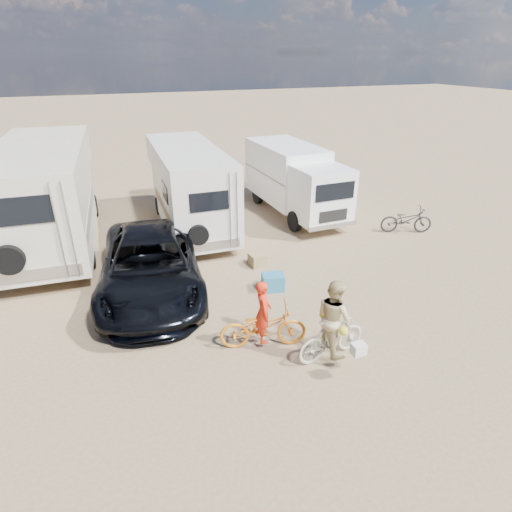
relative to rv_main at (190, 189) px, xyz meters
name	(u,v)px	position (x,y,z in m)	size (l,w,h in m)	color
ground	(268,324)	(0.23, -7.08, -1.55)	(140.00, 140.00, 0.00)	#957A59
rv_main	(190,189)	(0.00, 0.00, 0.00)	(2.21, 6.58, 3.10)	white
rv_left	(47,197)	(-4.89, 0.40, 0.17)	(2.80, 8.19, 3.43)	beige
box_truck	(295,182)	(4.45, 0.05, -0.18)	(2.08, 6.00, 2.74)	white
dark_suv	(151,265)	(-2.19, -4.32, -0.73)	(2.73, 5.91, 1.64)	black
bike_man	(263,327)	(-0.23, -7.83, -1.02)	(0.70, 2.00, 1.05)	orange
bike_woman	(332,338)	(1.03, -8.76, -1.03)	(0.49, 1.72, 1.03)	#B8B69E
rider_man	(263,318)	(-0.23, -7.83, -0.79)	(0.56, 0.36, 1.52)	red
rider_woman	(333,324)	(1.03, -8.76, -0.66)	(0.86, 0.67, 1.77)	tan
bike_parked	(406,220)	(7.44, -3.42, -1.05)	(0.66, 1.91, 1.00)	#242523
cooler	(273,282)	(1.02, -5.55, -1.30)	(0.62, 0.45, 0.49)	teal
crate	(258,260)	(1.18, -3.95, -1.35)	(0.49, 0.49, 0.40)	#8D754E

